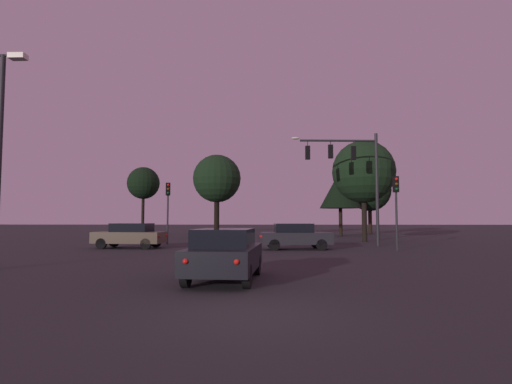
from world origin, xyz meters
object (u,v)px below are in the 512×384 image
Objects in this scene: parking_lot_lamp_post at (0,131)px; tree_center_horizon at (370,190)px; car_crossing_left at (295,236)px; tree_right_cluster at (340,190)px; traffic_light_corner_right at (396,198)px; car_nearside_lane at (225,253)px; traffic_light_corner_left at (168,201)px; car_crossing_right at (130,235)px; tree_left_far at (364,172)px; traffic_signal_mast_arm at (351,166)px; tree_lot_edge at (143,183)px; tree_behind_sign at (217,179)px.

tree_center_horizon is at bearing 56.50° from parking_lot_lamp_post.
tree_right_cluster is (5.89, 18.09, 4.01)m from car_crossing_left.
tree_center_horizon is (4.58, 24.17, 2.10)m from traffic_light_corner_right.
car_nearside_lane is 9.84m from parking_lot_lamp_post.
traffic_light_corner_right is (14.26, -5.45, -0.10)m from traffic_light_corner_left.
parking_lot_lamp_post is at bearing -97.61° from car_crossing_right.
traffic_light_corner_right is 0.98× the size of car_crossing_left.
car_nearside_lane is 0.52× the size of parking_lot_lamp_post.
parking_lot_lamp_post is 39.11m from tree_center_horizon.
tree_right_cluster is at bearing 89.94° from tree_left_far.
traffic_signal_mast_arm reaches higher than car_crossing_right.
tree_lot_edge is (-3.97, 29.65, 0.65)m from parking_lot_lamp_post.
tree_behind_sign is at bearing 128.38° from traffic_light_corner_right.
tree_behind_sign is (3.59, 13.42, 4.77)m from car_crossing_right.
traffic_light_corner_right is 19.10m from parking_lot_lamp_post.
traffic_light_corner_right is at bearing -10.97° from car_crossing_left.
parking_lot_lamp_post is 24.45m from tree_left_far.
tree_lot_edge reaches higher than traffic_light_corner_right.
tree_center_horizon is at bearing 79.27° from traffic_light_corner_right.
car_nearside_lane and car_crossing_left have the same top height.
car_crossing_right is 0.64× the size of tree_right_cluster.
tree_center_horizon is 1.11× the size of tree_right_cluster.
car_nearside_lane is at bearing -82.14° from tree_behind_sign.
tree_right_cluster reaches higher than car_nearside_lane.
traffic_light_corner_right is 6.09m from car_crossing_left.
tree_lot_edge is (-21.27, 12.38, 0.23)m from tree_left_far.
car_nearside_lane is 0.52× the size of tree_behind_sign.
car_crossing_right is (-10.06, 0.71, 0.00)m from car_crossing_left.
car_nearside_lane is 0.55× the size of tree_center_horizon.
tree_behind_sign is at bearing -162.25° from tree_right_cluster.
tree_left_far is (15.94, 7.03, 4.66)m from car_crossing_right.
tree_right_cluster is at bearing 73.73° from car_nearside_lane.
traffic_signal_mast_arm is at bearing -97.46° from tree_right_cluster.
traffic_light_corner_left is 0.64× the size of tree_right_cluster.
tree_behind_sign reaches higher than traffic_light_corner_left.
car_crossing_right is 18.03m from tree_left_far.
traffic_signal_mast_arm is 15.34m from tree_behind_sign.
tree_behind_sign is (-10.35, 11.32, 0.31)m from traffic_signal_mast_arm.
tree_left_far reaches higher than traffic_signal_mast_arm.
car_crossing_right is 20.71m from tree_lot_edge.
parking_lot_lamp_post is 1.00× the size of tree_left_far.
car_nearside_lane is 31.52m from tree_right_cluster.
tree_behind_sign reaches higher than tree_right_cluster.
car_nearside_lane is 12.27m from car_crossing_left.
parking_lot_lamp_post is at bearing -123.50° from tree_center_horizon.
car_nearside_lane is 37.60m from tree_center_horizon.
traffic_light_corner_right is 0.53× the size of parking_lot_lamp_post.
traffic_signal_mast_arm is 1.10× the size of tree_right_cluster.
tree_behind_sign is 1.04× the size of tree_center_horizon.
tree_behind_sign is at bearing 132.44° from traffic_signal_mast_arm.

